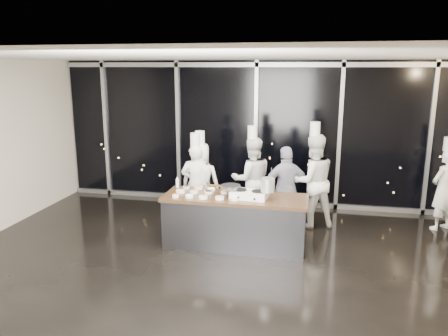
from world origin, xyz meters
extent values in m
plane|color=black|center=(0.00, 0.00, 0.00)|extent=(9.00, 9.00, 0.00)
cube|color=beige|center=(0.00, 3.50, 1.60)|extent=(9.00, 0.02, 3.20)
cube|color=beige|center=(0.00, -3.50, 1.60)|extent=(9.00, 0.02, 3.20)
cube|color=white|center=(0.00, 0.00, 3.20)|extent=(9.00, 7.00, 0.02)
cube|color=black|center=(0.00, 3.44, 1.60)|extent=(8.90, 0.04, 3.18)
cube|color=#93969B|center=(0.00, 3.39, 3.10)|extent=(8.90, 0.08, 0.10)
cube|color=#93969B|center=(0.00, 3.39, 0.05)|extent=(8.90, 0.08, 0.10)
cube|color=#93969B|center=(-3.60, 3.39, 1.60)|extent=(0.08, 0.08, 3.20)
cube|color=#93969B|center=(-1.80, 3.39, 1.60)|extent=(0.08, 0.08, 3.20)
cube|color=#93969B|center=(0.00, 3.39, 1.60)|extent=(0.08, 0.08, 3.20)
cube|color=#93969B|center=(1.80, 3.39, 1.60)|extent=(0.08, 0.08, 3.20)
cube|color=#93969B|center=(3.60, 3.39, 1.60)|extent=(0.08, 0.08, 3.20)
cube|color=#333338|center=(0.00, 0.90, 0.42)|extent=(2.40, 0.80, 0.84)
cube|color=#3F291A|center=(0.00, 0.90, 0.87)|extent=(2.46, 0.86, 0.06)
cube|color=white|center=(0.25, 0.85, 0.96)|extent=(0.64, 0.43, 0.12)
cylinder|color=black|center=(0.10, 0.87, 1.03)|extent=(0.22, 0.22, 0.02)
cylinder|color=black|center=(0.40, 0.84, 1.03)|extent=(0.22, 0.22, 0.02)
cylinder|color=black|center=(0.09, 0.67, 0.95)|extent=(0.04, 0.02, 0.04)
cylinder|color=black|center=(0.37, 0.64, 0.95)|extent=(0.04, 0.02, 0.04)
cylinder|color=gray|center=(-0.08, 0.89, 1.07)|extent=(0.36, 0.36, 0.06)
cube|color=#4C2B14|center=(-0.36, 0.92, 1.07)|extent=(0.24, 0.05, 0.02)
cylinder|color=#BABABC|center=(0.56, 0.81, 1.16)|extent=(0.25, 0.25, 0.23)
cylinder|color=silver|center=(-0.98, 0.63, 0.92)|extent=(0.11, 0.11, 0.04)
cylinder|color=yellow|center=(-0.98, 0.63, 0.94)|extent=(0.09, 0.09, 0.01)
cylinder|color=silver|center=(-0.98, 0.92, 0.92)|extent=(0.16, 0.16, 0.04)
cylinder|color=tan|center=(-0.98, 0.92, 0.94)|extent=(0.13, 0.13, 0.01)
cylinder|color=silver|center=(-0.96, 1.19, 0.92)|extent=(0.12, 0.12, 0.04)
cylinder|color=#371710|center=(-0.96, 1.19, 0.94)|extent=(0.10, 0.10, 0.01)
cylinder|color=silver|center=(-0.74, 0.67, 0.92)|extent=(0.14, 0.14, 0.04)
cylinder|color=white|center=(-0.74, 0.67, 0.94)|extent=(0.11, 0.11, 0.01)
cylinder|color=silver|center=(-0.74, 0.92, 0.92)|extent=(0.14, 0.14, 0.04)
cylinder|color=tan|center=(-0.74, 0.92, 0.94)|extent=(0.12, 0.12, 0.01)
cylinder|color=silver|center=(-0.73, 1.21, 0.92)|extent=(0.15, 0.15, 0.04)
cylinder|color=#A38051|center=(-0.73, 1.21, 0.94)|extent=(0.13, 0.13, 0.01)
cylinder|color=silver|center=(-0.50, 0.66, 0.92)|extent=(0.15, 0.15, 0.04)
cylinder|color=tan|center=(-0.50, 0.66, 0.94)|extent=(0.12, 0.12, 0.01)
cylinder|color=silver|center=(-0.48, 0.97, 0.92)|extent=(0.15, 0.15, 0.04)
cylinder|color=black|center=(-0.48, 0.97, 0.94)|extent=(0.12, 0.12, 0.01)
cylinder|color=silver|center=(-0.48, 1.16, 0.92)|extent=(0.14, 0.14, 0.04)
cylinder|color=white|center=(-0.48, 1.16, 0.94)|extent=(0.11, 0.11, 0.01)
cylinder|color=silver|center=(-0.22, 0.68, 0.92)|extent=(0.15, 0.15, 0.04)
cylinder|color=tan|center=(-0.22, 0.68, 0.94)|extent=(0.13, 0.13, 0.01)
cylinder|color=silver|center=(-0.21, 1.02, 0.92)|extent=(0.12, 0.12, 0.04)
cylinder|color=#A27E5C|center=(-0.21, 1.02, 0.94)|extent=(0.10, 0.10, 0.01)
cylinder|color=silver|center=(0.03, 0.68, 0.92)|extent=(0.14, 0.14, 0.04)
cylinder|color=beige|center=(0.03, 0.68, 0.94)|extent=(0.12, 0.12, 0.01)
cylinder|color=silver|center=(0.01, 1.00, 0.92)|extent=(0.14, 0.14, 0.04)
cylinder|color=brown|center=(0.01, 1.00, 0.94)|extent=(0.12, 0.12, 0.01)
cylinder|color=silver|center=(0.22, 0.75, 0.92)|extent=(0.15, 0.15, 0.04)
cylinder|color=#F09550|center=(0.22, 0.75, 0.94)|extent=(0.12, 0.12, 0.01)
cylinder|color=white|center=(-1.14, 1.24, 0.98)|extent=(0.06, 0.06, 0.15)
cone|color=white|center=(-1.14, 1.24, 1.08)|extent=(0.05, 0.05, 0.05)
imported|color=silver|center=(-0.97, 1.88, 0.79)|extent=(0.63, 0.47, 1.59)
cylinder|color=silver|center=(-0.97, 1.88, 1.69)|extent=(0.22, 0.22, 0.26)
imported|color=silver|center=(-0.91, 2.01, 0.81)|extent=(0.81, 0.54, 1.61)
cylinder|color=silver|center=(-0.91, 2.01, 1.71)|extent=(0.20, 0.20, 0.26)
imported|color=silver|center=(0.09, 2.27, 0.85)|extent=(1.00, 0.88, 1.71)
cylinder|color=silver|center=(0.09, 2.27, 1.81)|extent=(0.24, 0.24, 0.26)
imported|color=#15193A|center=(0.80, 1.93, 0.80)|extent=(1.02, 0.70, 1.61)
imported|color=silver|center=(1.28, 2.17, 0.91)|extent=(1.09, 0.99, 1.82)
cylinder|color=silver|center=(1.28, 2.17, 1.92)|extent=(0.25, 0.25, 0.26)
imported|color=silver|center=(3.72, 2.51, 0.78)|extent=(0.68, 0.65, 1.56)
camera|label=1|loc=(1.30, -6.13, 3.06)|focal=35.00mm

